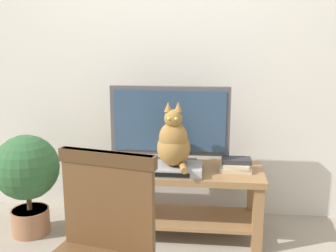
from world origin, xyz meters
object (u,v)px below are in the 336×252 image
at_px(cat, 174,142).
at_px(wooden_chair, 96,249).
at_px(tv_stand, 169,189).
at_px(book_stack, 236,165).
at_px(media_box, 174,169).
at_px(tv, 170,125).
at_px(potted_plant, 27,174).

distance_m(cat, wooden_chair, 1.17).
relative_size(tv_stand, book_stack, 5.80).
relative_size(media_box, wooden_chair, 0.41).
bearing_deg(book_stack, cat, -164.33).
bearing_deg(tv_stand, book_stack, 1.34).
xyz_separation_m(tv_stand, cat, (0.05, -0.11, 0.38)).
distance_m(tv, book_stack, 0.56).
distance_m(tv_stand, media_box, 0.21).
xyz_separation_m(cat, wooden_chair, (-0.23, -1.14, -0.17)).
bearing_deg(cat, wooden_chair, -101.21).
bearing_deg(tv, tv_stand, -90.02).
xyz_separation_m(media_box, book_stack, (0.44, 0.11, 0.01)).
relative_size(media_box, book_stack, 1.70).
relative_size(tv, cat, 1.91).
height_order(media_box, book_stack, book_stack).
bearing_deg(tv, cat, -76.16).
xyz_separation_m(book_stack, potted_plant, (-1.52, -0.10, -0.09)).
relative_size(tv_stand, wooden_chair, 1.40).
height_order(tv_stand, cat, cat).
height_order(media_box, wooden_chair, wooden_chair).
bearing_deg(media_box, wooden_chair, -101.02).
height_order(tv_stand, wooden_chair, wooden_chair).
height_order(tv_stand, potted_plant, potted_plant).
xyz_separation_m(media_box, cat, (0.00, -0.01, 0.20)).
bearing_deg(potted_plant, book_stack, 3.95).
bearing_deg(media_box, tv_stand, 114.62).
xyz_separation_m(wooden_chair, book_stack, (0.66, 1.26, -0.01)).
bearing_deg(book_stack, potted_plant, -176.05).
bearing_deg(media_box, cat, -85.43).
xyz_separation_m(wooden_chair, potted_plant, (-0.85, 1.16, -0.11)).
height_order(tv_stand, book_stack, book_stack).
height_order(book_stack, potted_plant, potted_plant).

